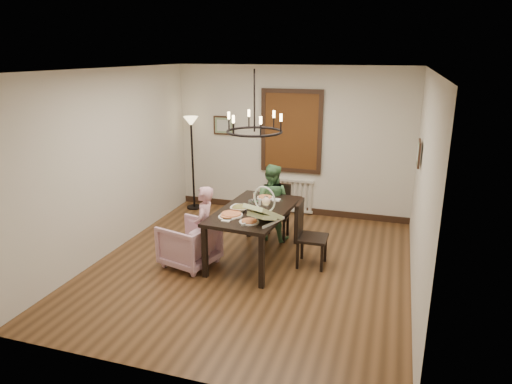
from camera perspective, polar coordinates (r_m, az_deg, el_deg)
The scene contains 17 objects.
room_shell at distance 6.65m, azimuth 0.27°, elevation 3.04°, with size 4.51×5.00×2.81m.
dining_table at distance 6.75m, azimuth -0.19°, elevation -2.83°, with size 1.09×1.77×0.80m.
chair_far at distance 7.61m, azimuth 2.57°, elevation -2.55°, with size 0.40×0.40×0.92m, color black, non-canonical shape.
chair_right at distance 6.68m, azimuth 7.07°, elevation -5.26°, with size 0.43×0.43×0.98m, color black, non-canonical shape.
armchair at distance 6.79m, azimuth -8.34°, elevation -6.41°, with size 0.71×0.73×0.66m, color #D7A4BA.
elderly_woman at distance 6.64m, azimuth -6.44°, elevation -5.24°, with size 0.37×0.24×1.01m, color #CD909B.
seated_man at distance 7.57m, azimuth 1.91°, elevation -2.06°, with size 0.52×0.40×1.07m, color #497C4A.
baby_bouncer at distance 6.14m, azimuth 0.93°, elevation -2.32°, with size 0.39×0.53×0.34m, color #DCF0A5, non-canonical shape.
salad_bowl at distance 6.64m, azimuth -2.06°, elevation -2.03°, with size 0.32×0.32×0.08m, color white.
pizza_platter at distance 6.45m, azimuth -3.09°, elevation -2.81°, with size 0.32×0.32×0.04m, color tan.
drinking_glass at distance 6.68m, azimuth -0.63°, elevation -1.58°, with size 0.08×0.08×0.15m, color silver.
window_blinds at distance 8.59m, azimuth 4.44°, elevation 7.55°, with size 1.00×0.03×1.40m, color brown.
radiator at distance 8.90m, azimuth 4.28°, elevation -0.38°, with size 0.92×0.12×0.62m, color silver, non-canonical shape.
picture_back at distance 8.99m, azimuth -4.03°, elevation 8.31°, with size 0.42×0.03×0.36m, color black.
picture_right at distance 6.84m, azimuth 19.70°, elevation 4.58°, with size 0.42×0.03×0.36m, color black.
floor_lamp at distance 9.06m, azimuth -7.92°, elevation 3.42°, with size 0.30×0.30×1.80m, color black, non-canonical shape.
chandelier at distance 6.44m, azimuth -0.20°, elevation 7.56°, with size 0.80×0.80×0.04m, color black.
Camera 1 is at (1.91, -5.80, 3.01)m, focal length 32.00 mm.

